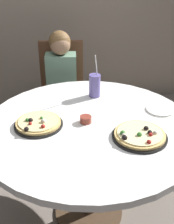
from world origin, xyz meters
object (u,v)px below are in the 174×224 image
(diner_child, at_px, (62,101))
(pizza_veggie, at_px, (38,123))
(chair_wooden, at_px, (62,88))
(sauce_bowl, at_px, (86,119))
(soda_cup, at_px, (95,85))
(plate_small, at_px, (160,110))
(pizza_cheese, at_px, (140,135))
(dining_table, at_px, (89,136))

(diner_child, height_order, pizza_veggie, diner_child)
(chair_wooden, height_order, sauce_bowl, chair_wooden)
(soda_cup, relative_size, plate_small, 1.70)
(chair_wooden, height_order, pizza_veggie, chair_wooden)
(pizza_veggie, xyz_separation_m, plate_small, (0.78, -0.01, -0.01))
(soda_cup, xyz_separation_m, sauce_bowl, (-0.15, -0.33, -0.06))
(pizza_cheese, height_order, sauce_bowl, pizza_cheese)
(dining_table, relative_size, pizza_veggie, 4.47)
(chair_wooden, distance_m, pizza_veggie, 1.04)
(chair_wooden, height_order, pizza_cheese, chair_wooden)
(plate_small, bearing_deg, pizza_cheese, -135.32)
(chair_wooden, xyz_separation_m, soda_cup, (0.12, -0.67, 0.30))
(chair_wooden, bearing_deg, sauce_bowl, -92.05)
(soda_cup, xyz_separation_m, plate_small, (0.35, -0.31, -0.08))
(diner_child, distance_m, plate_small, 0.99)
(diner_child, height_order, plate_small, diner_child)
(dining_table, bearing_deg, plate_small, 4.22)
(pizza_veggie, distance_m, pizza_cheese, 0.59)
(plate_small, bearing_deg, dining_table, -175.78)
(pizza_cheese, bearing_deg, chair_wooden, 99.58)
(pizza_veggie, bearing_deg, pizza_cheese, -27.30)
(diner_child, height_order, soda_cup, diner_child)
(pizza_veggie, relative_size, sauce_bowl, 4.10)
(chair_wooden, relative_size, pizza_cheese, 3.11)
(dining_table, height_order, pizza_veggie, pizza_veggie)
(chair_wooden, distance_m, diner_child, 0.19)
(sauce_bowl, xyz_separation_m, plate_small, (0.50, 0.02, -0.02))
(pizza_veggie, bearing_deg, dining_table, -9.73)
(chair_wooden, height_order, soda_cup, soda_cup)
(dining_table, xyz_separation_m, chair_wooden, (0.02, 1.02, -0.13))
(pizza_veggie, relative_size, plate_small, 1.60)
(sauce_bowl, bearing_deg, chair_wooden, 87.95)
(chair_wooden, relative_size, soda_cup, 3.10)
(chair_wooden, xyz_separation_m, pizza_cheese, (0.21, -1.24, 0.24))
(pizza_cheese, bearing_deg, plate_small, 44.68)
(pizza_veggie, relative_size, soda_cup, 0.94)
(pizza_veggie, relative_size, pizza_cheese, 0.94)
(dining_table, distance_m, chair_wooden, 1.03)
(chair_wooden, relative_size, diner_child, 0.88)
(diner_child, relative_size, soda_cup, 3.53)
(pizza_cheese, height_order, soda_cup, soda_cup)
(plate_small, bearing_deg, sauce_bowl, -177.78)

